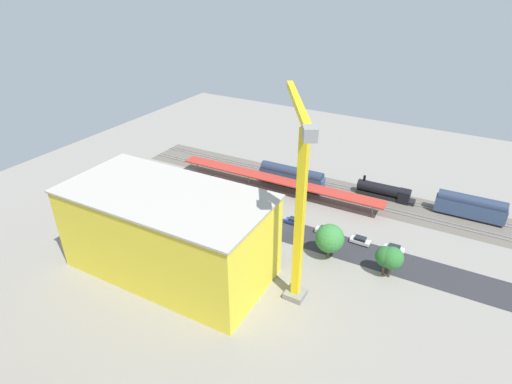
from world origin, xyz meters
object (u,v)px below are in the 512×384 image
Objects in this scene: passenger_coach at (470,206)px; parked_car_1 at (360,241)px; traffic_light at (213,183)px; locomotive at (386,192)px; box_truck_1 at (170,214)px; parked_car_2 at (325,231)px; box_truck_0 at (200,224)px; tower_crane at (299,190)px; street_tree_3 at (330,238)px; parked_car_4 at (261,213)px; parked_car_0 at (394,249)px; freight_coach_far at (291,176)px; box_truck_2 at (254,237)px; street_tree_1 at (392,258)px; street_tree_2 at (386,257)px; parked_car_3 at (294,221)px; street_tree_0 at (234,208)px; platform_canopy_near at (277,180)px; construction_building at (169,233)px.

parked_car_1 is at bearing 49.92° from passenger_coach.
passenger_coach is at bearing -159.42° from traffic_light.
box_truck_1 is at bearing 40.61° from locomotive.
passenger_coach is 3.53× the size of parked_car_2.
box_truck_0 is 15.57m from traffic_light.
street_tree_3 is at bearing -102.36° from tower_crane.
traffic_light reaches higher than parked_car_2.
parked_car_0 is at bearing -178.56° from parked_car_4.
freight_coach_far is 4.17× the size of parked_car_2.
box_truck_2 is at bearing 40.91° from passenger_coach.
parked_car_0 is (12.83, 23.65, -2.44)m from passenger_coach.
street_tree_1 is at bearing 154.19° from parked_car_2.
locomotive is 0.44× the size of tower_crane.
box_truck_2 is at bearing -174.45° from box_truck_0.
parked_car_1 is 0.67× the size of street_tree_2.
parked_car_4 is 0.63× the size of street_tree_1.
box_truck_2 is at bearing 59.95° from locomotive.
box_truck_1 is at bearing -10.85° from tower_crane.
box_truck_1 is at bearing 25.95° from parked_car_3.
parked_car_1 is at bearing -44.71° from street_tree_1.
street_tree_1 reaches higher than freight_coach_far.
street_tree_2 reaches higher than parked_car_3.
passenger_coach is 0.46× the size of tower_crane.
parked_car_3 is at bearing -144.88° from box_truck_0.
parked_car_3 is 0.55× the size of street_tree_3.
locomotive is 3.47× the size of parked_car_1.
freight_coach_far is at bearing 8.03° from passenger_coach.
street_tree_0 is 1.26× the size of street_tree_2.
box_truck_1 is 39.68m from street_tree_3.
platform_canopy_near is 5.29m from freight_coach_far.
parked_car_3 is at bearing -119.75° from construction_building.
parked_car_2 is 0.69× the size of street_tree_2.
parked_car_0 is at bearing -125.19° from tower_crane.
parked_car_0 is 30.79m from box_truck_2.
traffic_light is at bearing -32.32° from tower_crane.
street_tree_1 is at bearing 104.99° from locomotive.
platform_canopy_near is at bearing -138.14° from traffic_light.
passenger_coach reaches higher than box_truck_2.
parked_car_0 is 0.65× the size of traffic_light.
street_tree_0 is (28.06, 8.68, 4.92)m from parked_car_1.
platform_canopy_near is at bearing 63.42° from freight_coach_far.
traffic_light reaches higher than box_truck_0.
locomotive is at bearing -97.52° from street_tree_3.
locomotive is 3.51× the size of parked_car_3.
construction_building is (31.48, 27.38, 7.93)m from parked_car_1.
locomotive is 1.84× the size of street_tree_0.
street_tree_0 is at bearing -148.03° from box_truck_0.
tower_crane is 25.68m from box_truck_2.
street_tree_3 reaches higher than platform_canopy_near.
freight_coach_far reaches higher than parked_car_1.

